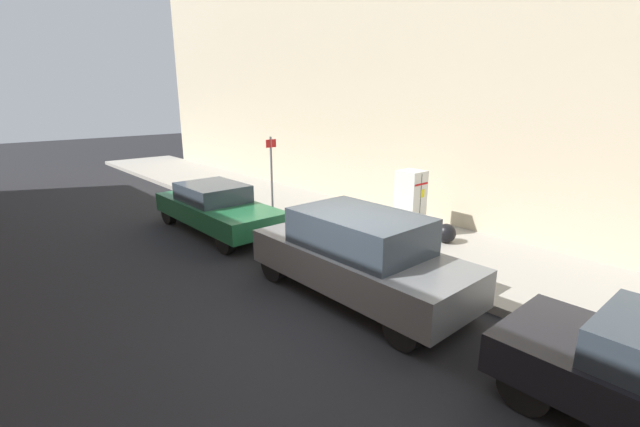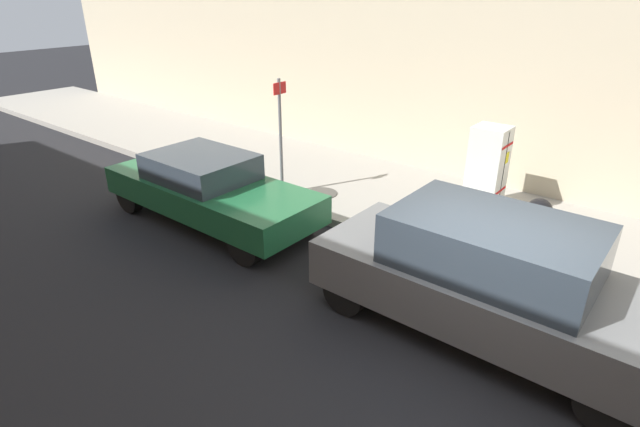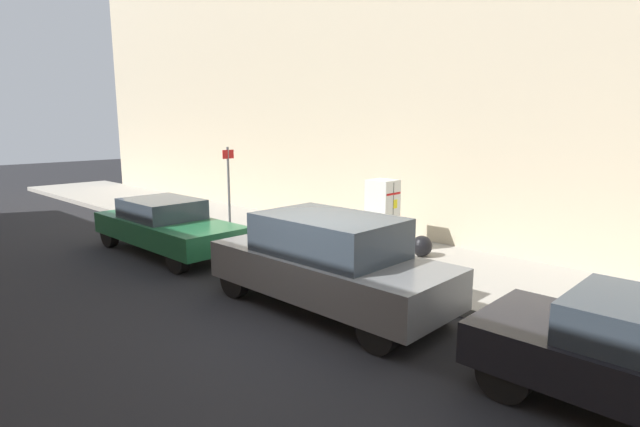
% 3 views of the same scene
% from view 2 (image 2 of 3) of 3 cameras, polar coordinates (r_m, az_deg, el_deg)
% --- Properties ---
extents(ground_plane, '(80.00, 80.00, 0.00)m').
position_cam_2_polar(ground_plane, '(6.97, 16.44, -16.31)').
color(ground_plane, black).
extents(sidewalk_slab, '(3.89, 44.00, 0.18)m').
position_cam_2_polar(sidewalk_slab, '(10.26, 25.63, -3.14)').
color(sidewalk_slab, '#9E998E').
rests_on(sidewalk_slab, ground).
extents(discarded_refrigerator, '(0.63, 0.67, 1.79)m').
position_cam_2_polar(discarded_refrigerator, '(10.58, 18.51, 4.71)').
color(discarded_refrigerator, silver).
rests_on(discarded_refrigerator, sidewalk_slab).
extents(manhole_cover, '(0.70, 0.70, 0.02)m').
position_cam_2_polar(manhole_cover, '(11.24, 0.22, 2.33)').
color(manhole_cover, '#47443F').
rests_on(manhole_cover, sidewalk_slab).
extents(street_sign_post, '(0.36, 0.07, 2.54)m').
position_cam_2_polar(street_sign_post, '(10.85, -4.53, 9.33)').
color(street_sign_post, slate).
rests_on(street_sign_post, sidewalk_slab).
extents(trash_bag, '(0.51, 0.51, 0.51)m').
position_cam_2_polar(trash_bag, '(10.66, 23.76, 0.27)').
color(trash_bag, black).
rests_on(trash_bag, sidewalk_slab).
extents(parked_sedan_green, '(1.80, 4.77, 1.41)m').
position_cam_2_polar(parked_sedan_green, '(10.30, -12.61, 2.87)').
color(parked_sedan_green, '#1E6038').
rests_on(parked_sedan_green, ground).
extents(parked_suv_gray, '(1.89, 4.68, 1.74)m').
position_cam_2_polar(parked_suv_gray, '(7.10, 18.60, -6.87)').
color(parked_suv_gray, slate).
rests_on(parked_suv_gray, ground).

